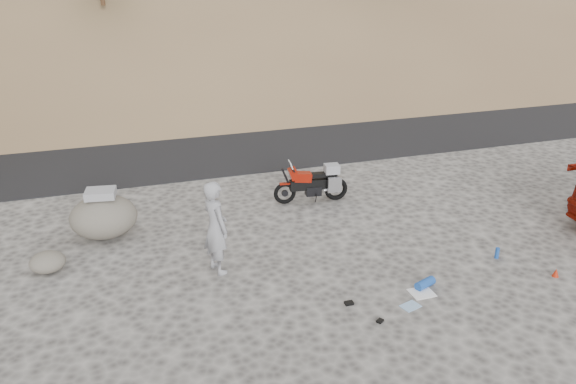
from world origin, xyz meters
The scene contains 13 objects.
ground centered at (0.00, 0.00, 0.00)m, with size 140.00×140.00×0.00m, color #43403E.
road centered at (0.00, 9.00, 0.00)m, with size 120.00×7.00×0.05m, color black.
motorcycle centered at (0.59, 3.09, 0.50)m, with size 1.97×0.68×1.17m.
man centered at (-2.49, 0.40, 0.00)m, with size 0.70×0.46×1.93m, color gray.
boulder centered at (-4.62, 2.67, 0.50)m, with size 1.83×1.70×1.14m.
small_rock centered at (-5.75, 1.40, 0.21)m, with size 0.71×0.64×0.42m.
gear_white_cloth centered at (1.01, -1.62, 0.01)m, with size 0.44×0.39×0.01m, color white.
gear_blue_mat centered at (1.17, -1.46, 0.09)m, with size 0.17×0.17×0.43m, color #19469A.
gear_bottle centered at (3.21, -0.91, 0.12)m, with size 0.09×0.09×0.24m, color #19469A.
gear_funnel centered at (3.86, -1.90, 0.09)m, with size 0.13×0.13×0.17m, color #AA210B.
gear_glove_a centered at (-0.44, -1.54, 0.02)m, with size 0.16×0.11×0.05m, color black.
gear_glove_b centered at (-0.15, -2.20, 0.02)m, with size 0.12×0.09×0.04m, color black.
gear_blue_cloth centered at (0.59, -1.95, 0.01)m, with size 0.34×0.25×0.01m, color #89AED4.
Camera 1 is at (-4.16, -9.46, 5.85)m, focal length 35.00 mm.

